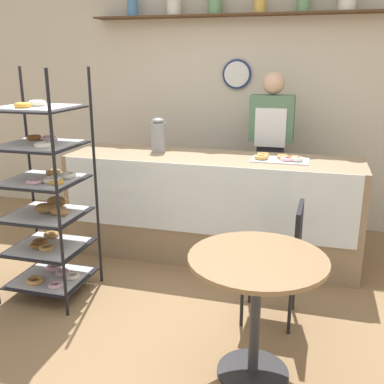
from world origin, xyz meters
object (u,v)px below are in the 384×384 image
pastry_rack (45,198)px  person_worker (270,150)px  cafe_chair (284,252)px  coffee_carafe (158,135)px  donut_tray_counter (281,159)px  cafe_table (256,287)px

pastry_rack → person_worker: bearing=48.1°
pastry_rack → person_worker: pastry_rack is taller
cafe_chair → coffee_carafe: coffee_carafe is taller
donut_tray_counter → pastry_rack: bearing=-147.6°
coffee_carafe → cafe_table: bearing=-55.1°
pastry_rack → donut_tray_counter: (1.64, 1.04, 0.18)m
pastry_rack → cafe_chair: bearing=3.0°
pastry_rack → coffee_carafe: pastry_rack is taller
person_worker → donut_tray_counter: bearing=-76.0°
cafe_table → coffee_carafe: coffee_carafe is taller
person_worker → cafe_chair: size_ratio=1.95×
person_worker → donut_tray_counter: size_ratio=3.46×
person_worker → coffee_carafe: person_worker is taller
person_worker → pastry_rack: bearing=-131.9°
cafe_table → pastry_rack: bearing=162.1°
person_worker → cafe_table: 2.23m
cafe_chair → pastry_rack: bearing=-85.6°
cafe_table → cafe_chair: 0.64m
person_worker → coffee_carafe: size_ratio=5.23×
cafe_table → coffee_carafe: 2.11m
donut_tray_counter → person_worker: bearing=104.0°
pastry_rack → cafe_chair: 1.79m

